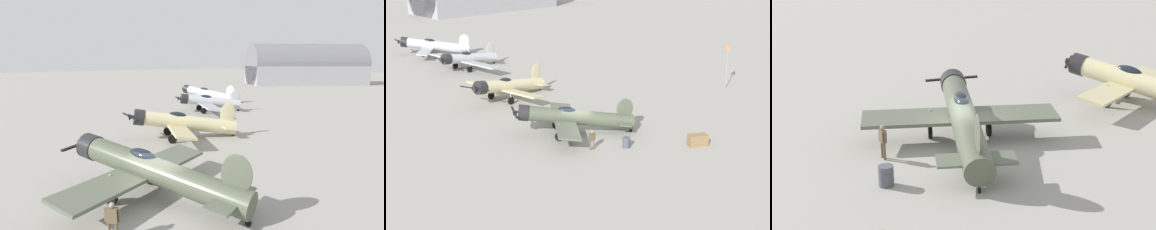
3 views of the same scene
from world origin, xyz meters
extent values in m
plane|color=gray|center=(0.00, 0.00, 0.00)|extent=(400.00, 400.00, 0.00)
cylinder|color=#4C5442|center=(0.00, 0.00, 1.58)|extent=(10.06, 4.71, 2.60)
cylinder|color=#232326|center=(4.57, 1.64, 2.19)|extent=(1.50, 1.73, 1.55)
cone|color=#232326|center=(5.18, 1.86, 2.28)|extent=(0.79, 0.78, 0.67)
cube|color=black|center=(5.33, 1.91, 2.28)|extent=(1.63, 2.89, 0.18)
ellipsoid|color=black|center=(0.95, 0.34, 2.27)|extent=(1.92, 1.31, 0.89)
cube|color=#565E4C|center=(1.14, 0.41, 1.36)|extent=(5.23, 10.15, 0.42)
ellipsoid|color=#4C5442|center=(-4.00, -1.44, 2.25)|extent=(1.67, 0.70, 2.07)
cube|color=#565E4C|center=(-3.81, -1.37, 1.14)|extent=(2.19, 3.57, 0.24)
cylinder|color=#999BA0|center=(1.18, 2.09, 0.99)|extent=(0.14, 0.14, 1.17)
cylinder|color=black|center=(1.18, 2.09, 0.40)|extent=(0.82, 0.46, 0.80)
cylinder|color=#999BA0|center=(2.24, -0.86, 0.99)|extent=(0.14, 0.14, 1.17)
cylinder|color=black|center=(2.24, -0.86, 0.40)|extent=(0.82, 0.46, 0.80)
cylinder|color=black|center=(-4.57, -1.64, 0.14)|extent=(0.30, 0.19, 0.28)
cylinder|color=beige|center=(9.65, -9.46, 1.47)|extent=(5.37, 8.94, 2.70)
cylinder|color=#232326|center=(11.63, -5.51, 2.14)|extent=(1.78, 1.63, 1.56)
cone|color=#232326|center=(11.92, -4.93, 2.24)|extent=(0.82, 0.84, 0.68)
cube|color=black|center=(11.99, -4.79, 2.24)|extent=(3.25, 0.54, 0.30)
ellipsoid|color=black|center=(10.06, -8.63, 2.18)|extent=(1.48, 1.93, 0.93)
cube|color=#C6BC89|center=(10.15, -8.47, 1.28)|extent=(10.13, 6.23, 0.44)
cylinder|color=#999BA0|center=(9.00, -7.27, 0.95)|extent=(0.14, 0.14, 1.09)
cylinder|color=black|center=(9.00, -7.27, 0.40)|extent=(0.54, 0.80, 0.80)
cylinder|color=#999BA0|center=(11.80, -8.67, 0.95)|extent=(0.14, 0.14, 1.09)
cylinder|color=black|center=(11.80, -8.67, 0.40)|extent=(0.54, 0.80, 0.80)
cylinder|color=brown|center=(-2.13, 3.38, 0.42)|extent=(0.12, 0.12, 0.85)
cylinder|color=brown|center=(-1.91, 3.59, 0.42)|extent=(0.12, 0.12, 0.85)
cube|color=brown|center=(-2.02, 3.48, 1.15)|extent=(0.49, 0.48, 0.60)
sphere|color=gray|center=(-2.02, 3.48, 1.57)|extent=(0.22, 0.22, 0.22)
cylinder|color=brown|center=(-2.22, 3.29, 1.16)|extent=(0.09, 0.09, 0.56)
cylinder|color=brown|center=(-1.81, 3.68, 1.16)|extent=(0.09, 0.09, 0.56)
cylinder|color=#474C56|center=(-4.74, 2.32, 0.45)|extent=(0.65, 0.65, 0.89)
torus|color=#474C56|center=(-4.74, 2.32, 0.63)|extent=(0.68, 0.68, 0.04)
torus|color=#474C56|center=(-4.74, 2.32, 0.27)|extent=(0.68, 0.68, 0.04)
camera|label=1|loc=(-13.08, 8.39, 7.15)|focal=29.89mm
camera|label=2|loc=(-10.67, 45.89, 17.26)|focal=51.84mm
camera|label=3|loc=(-22.89, -5.00, 9.31)|focal=47.03mm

